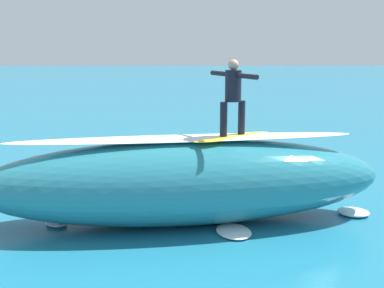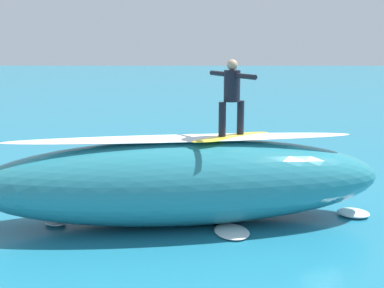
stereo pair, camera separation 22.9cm
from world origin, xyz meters
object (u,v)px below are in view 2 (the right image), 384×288
(surfer_riding, at_px, (232,92))
(surfer_paddling, at_px, (166,173))
(surfboard_paddling, at_px, (162,180))
(surfboard_riding, at_px, (231,137))

(surfer_riding, height_order, surfer_paddling, surfer_riding)
(surfboard_paddling, bearing_deg, surfer_paddling, 180.00)
(surfer_riding, relative_size, surfboard_paddling, 0.70)
(surfer_riding, distance_m, surfboard_paddling, 4.76)
(surfer_riding, xyz_separation_m, surfer_paddling, (1.70, -3.31, -2.79))
(surfer_riding, bearing_deg, surfer_paddling, -95.76)
(surfboard_riding, bearing_deg, surfer_riding, -32.85)
(surfboard_riding, distance_m, surfer_paddling, 4.12)
(surfboard_riding, distance_m, surfboard_paddling, 4.19)
(surfboard_riding, xyz_separation_m, surfer_riding, (0.00, 0.00, 1.03))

